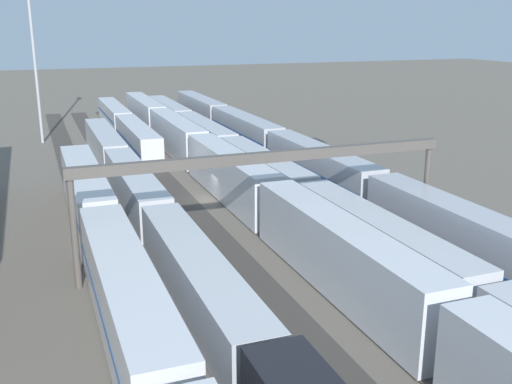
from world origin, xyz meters
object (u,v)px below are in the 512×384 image
object	(u,v)px
train_on_track_4	(156,218)
train_on_track_0	(319,169)
train_on_track_1	(263,170)
light_mast_1	(30,13)
signal_gantry	(269,168)
train_on_track_3	(124,125)
train_on_track_2	(230,175)
train_on_track_5	(126,302)

from	to	relation	value
train_on_track_4	train_on_track_0	distance (m)	21.90
train_on_track_1	train_on_track_0	distance (m)	6.49
light_mast_1	signal_gantry	bearing A→B (deg)	-164.97
light_mast_1	train_on_track_3	bearing A→B (deg)	-89.85
train_on_track_0	light_mast_1	distance (m)	52.38
train_on_track_3	train_on_track_0	size ratio (longest dim) A/B	0.39
light_mast_1	train_on_track_2	bearing A→B (deg)	-155.90
train_on_track_4	train_on_track_3	bearing A→B (deg)	-5.72
signal_gantry	train_on_track_5	bearing A→B (deg)	125.46
train_on_track_3	light_mast_1	size ratio (longest dim) A/B	1.50
train_on_track_5	signal_gantry	distance (m)	16.12
train_on_track_3	train_on_track_5	bearing A→B (deg)	171.40
train_on_track_2	signal_gantry	bearing A→B (deg)	171.77
train_on_track_4	train_on_track_5	distance (m)	16.99
train_on_track_1	signal_gantry	bearing A→B (deg)	159.75
train_on_track_2	train_on_track_3	bearing A→B (deg)	7.13
train_on_track_2	train_on_track_3	world-z (taller)	train_on_track_2
train_on_track_2	train_on_track_5	world-z (taller)	same
train_on_track_2	train_on_track_3	size ratio (longest dim) A/B	2.54
train_on_track_0	signal_gantry	size ratio (longest dim) A/B	3.99
train_on_track_4	train_on_track_5	size ratio (longest dim) A/B	1.27
train_on_track_4	light_mast_1	world-z (taller)	light_mast_1
train_on_track_2	train_on_track_1	bearing A→B (deg)	-58.71
train_on_track_3	signal_gantry	bearing A→B (deg)	-177.50
train_on_track_2	signal_gantry	distance (m)	18.15
train_on_track_1	light_mast_1	distance (m)	46.83
train_on_track_5	signal_gantry	size ratio (longest dim) A/B	2.38
train_on_track_2	train_on_track_0	bearing A→B (deg)	-96.01
light_mast_1	signal_gantry	xyz separation A→B (m)	(-57.21, -15.36, -12.05)
train_on_track_5	light_mast_1	world-z (taller)	light_mast_1
train_on_track_0	light_mast_1	bearing A→B (deg)	34.21
train_on_track_4	signal_gantry	xyz separation A→B (m)	(-7.33, -7.50, 5.46)
train_on_track_3	train_on_track_0	xyz separation A→B (m)	(-41.00, -15.00, 0.61)
train_on_track_5	train_on_track_3	size ratio (longest dim) A/B	1.51
train_on_track_4	train_on_track_0	bearing A→B (deg)	-66.00
train_on_track_5	light_mast_1	size ratio (longest dim) A/B	2.27
train_on_track_0	light_mast_1	xyz separation A→B (m)	(40.97, 27.86, 17.00)
train_on_track_2	train_on_track_4	bearing A→B (deg)	134.88
train_on_track_4	train_on_track_1	bearing A→B (deg)	-49.09
train_on_track_5	signal_gantry	xyz separation A→B (m)	(8.90, -12.50, 4.95)
train_on_track_2	signal_gantry	world-z (taller)	signal_gantry
train_on_track_3	signal_gantry	xyz separation A→B (m)	(-57.24, -2.50, 5.55)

